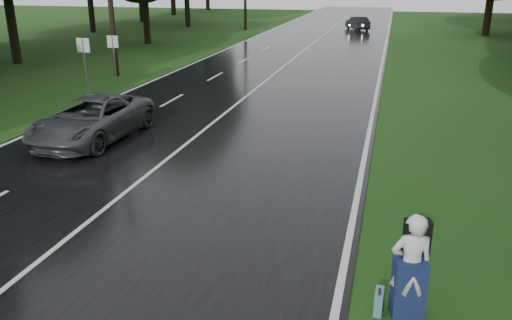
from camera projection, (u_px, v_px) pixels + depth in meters
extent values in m
plane|color=#204514|center=(26.00, 273.00, 9.85)|extent=(160.00, 160.00, 0.00)
cube|color=black|center=(268.00, 79.00, 28.09)|extent=(12.00, 140.00, 0.04)
cube|color=silver|center=(268.00, 79.00, 28.08)|extent=(0.12, 140.00, 0.01)
imported|color=#424447|center=(92.00, 119.00, 17.52)|extent=(2.51, 5.22, 1.43)
imported|color=black|center=(358.00, 23.00, 53.27)|extent=(2.81, 4.19, 1.31)
imported|color=silver|center=(411.00, 266.00, 8.35)|extent=(0.75, 0.58, 1.84)
cube|color=navy|center=(408.00, 288.00, 8.48)|extent=(0.58, 0.45, 1.03)
cube|color=black|center=(417.00, 237.00, 8.44)|extent=(0.46, 0.31, 0.59)
cube|color=teal|center=(379.00, 301.00, 8.72)|extent=(0.16, 0.48, 0.34)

